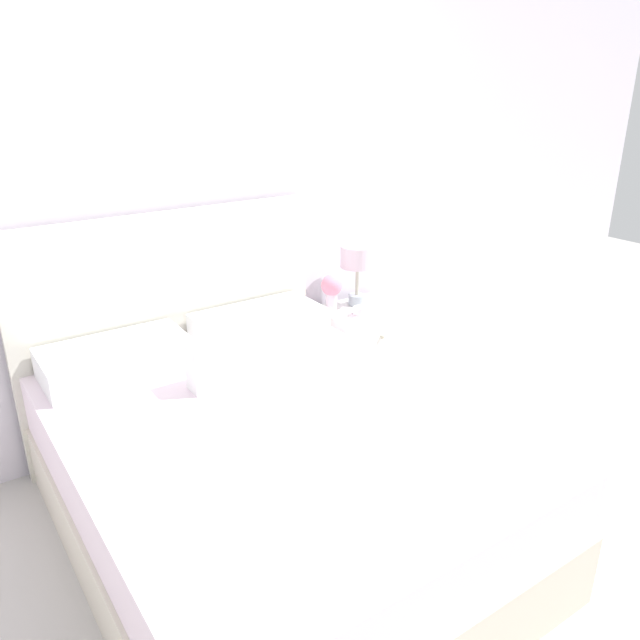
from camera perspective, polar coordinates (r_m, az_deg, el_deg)
The scene contains 7 objects.
ground_plane at distance 3.61m, azimuth -12.44°, elevation -9.76°, with size 12.00×12.00×0.00m, color #BCB7B2.
wall_back at distance 3.21m, azimuth -14.82°, elevation 11.08°, with size 8.00×0.06×2.60m.
bed at distance 2.73m, azimuth -5.18°, elevation -12.86°, with size 1.59×2.01×1.23m.
nightstand at distance 3.81m, azimuth 3.81°, elevation -2.77°, with size 0.49×0.38×0.56m.
table_lamp at distance 3.67m, azimuth 3.45°, elevation 5.39°, with size 0.20×0.20×0.36m.
flower_vase at distance 3.58m, azimuth 1.09°, elevation 2.85°, with size 0.12×0.12×0.22m.
teacup at distance 3.57m, azimuth 3.64°, elevation 0.76°, with size 0.11×0.11×0.05m.
Camera 1 is at (-1.07, -2.91, 1.85)m, focal length 35.00 mm.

